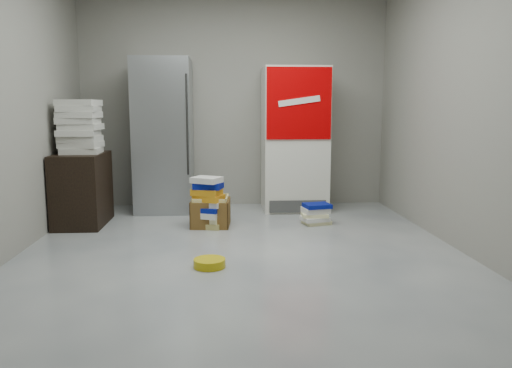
{
  "coord_description": "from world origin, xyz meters",
  "views": [
    {
      "loc": [
        -0.16,
        -4.19,
        1.29
      ],
      "look_at": [
        0.17,
        0.7,
        0.55
      ],
      "focal_mm": 35.0,
      "sensor_mm": 36.0,
      "label": 1
    }
  ],
  "objects_px": {
    "wood_shelf": "(82,189)",
    "phonebook_stack_main": "(208,202)",
    "steel_fridge": "(164,136)",
    "cardboard_box": "(211,214)",
    "coke_cooler": "(294,139)"
  },
  "relations": [
    {
      "from": "steel_fridge",
      "to": "cardboard_box",
      "type": "xyz_separation_m",
      "value": [
        0.6,
        -0.89,
        -0.81
      ]
    },
    {
      "from": "steel_fridge",
      "to": "cardboard_box",
      "type": "distance_m",
      "value": 1.35
    },
    {
      "from": "wood_shelf",
      "to": "phonebook_stack_main",
      "type": "relative_size",
      "value": 1.42
    },
    {
      "from": "steel_fridge",
      "to": "cardboard_box",
      "type": "relative_size",
      "value": 4.27
    },
    {
      "from": "steel_fridge",
      "to": "wood_shelf",
      "type": "relative_size",
      "value": 2.37
    },
    {
      "from": "coke_cooler",
      "to": "wood_shelf",
      "type": "height_order",
      "value": "coke_cooler"
    },
    {
      "from": "steel_fridge",
      "to": "coke_cooler",
      "type": "relative_size",
      "value": 1.06
    },
    {
      "from": "phonebook_stack_main",
      "to": "cardboard_box",
      "type": "xyz_separation_m",
      "value": [
        0.03,
        0.09,
        -0.14
      ]
    },
    {
      "from": "steel_fridge",
      "to": "wood_shelf",
      "type": "height_order",
      "value": "steel_fridge"
    },
    {
      "from": "wood_shelf",
      "to": "cardboard_box",
      "type": "relative_size",
      "value": 1.8
    },
    {
      "from": "steel_fridge",
      "to": "coke_cooler",
      "type": "distance_m",
      "value": 1.65
    },
    {
      "from": "coke_cooler",
      "to": "wood_shelf",
      "type": "relative_size",
      "value": 2.25
    },
    {
      "from": "coke_cooler",
      "to": "phonebook_stack_main",
      "type": "xyz_separation_m",
      "value": [
        -1.08,
        -0.98,
        -0.62
      ]
    },
    {
      "from": "wood_shelf",
      "to": "steel_fridge",
      "type": "bearing_deg",
      "value": 41.31
    },
    {
      "from": "steel_fridge",
      "to": "wood_shelf",
      "type": "distance_m",
      "value": 1.23
    }
  ]
}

